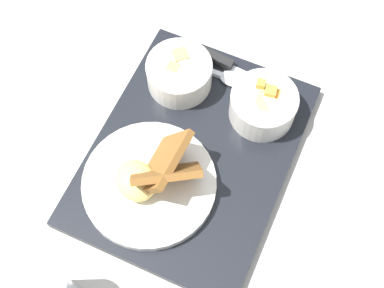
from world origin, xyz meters
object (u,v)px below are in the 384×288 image
object	(u,v)px
bowl_salad	(263,104)
spoon	(223,76)
plate_main	(150,180)
knife	(220,61)
bowl_soup	(179,72)

from	to	relation	value
bowl_salad	spoon	distance (m)	0.10
plate_main	knife	size ratio (longest dim) A/B	1.04
bowl_soup	spoon	bearing A→B (deg)	124.70
plate_main	spoon	size ratio (longest dim) A/B	1.50
plate_main	bowl_soup	bearing A→B (deg)	-165.33
spoon	plate_main	bearing A→B (deg)	-97.92
bowl_soup	knife	size ratio (longest dim) A/B	0.55
bowl_soup	spoon	world-z (taller)	bowl_soup
spoon	knife	bearing A→B (deg)	122.69
knife	plate_main	bearing A→B (deg)	-87.00
knife	spoon	distance (m)	0.03
knife	spoon	bearing A→B (deg)	-50.81
bowl_soup	knife	bearing A→B (deg)	146.67
spoon	bowl_salad	bearing A→B (deg)	-26.22
bowl_soup	plate_main	distance (m)	0.20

